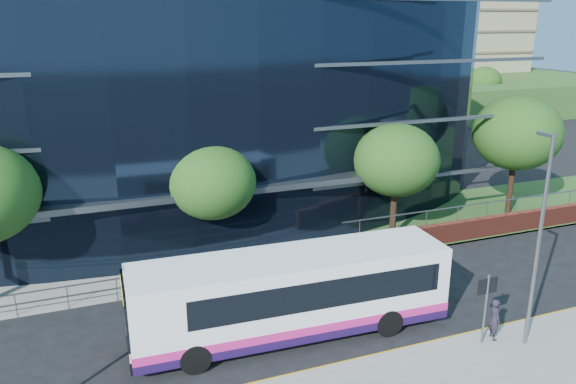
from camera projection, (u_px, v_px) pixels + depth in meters
name	position (u px, v px, depth m)	size (l,w,h in m)	color
ground	(355.00, 348.00, 21.06)	(200.00, 200.00, 0.00)	black
kerb	(368.00, 360.00, 20.14)	(80.00, 0.25, 0.16)	gray
yellow_line_outer	(365.00, 359.00, 20.34)	(80.00, 0.08, 0.01)	gold
yellow_line_inner	(363.00, 357.00, 20.48)	(80.00, 0.08, 0.01)	gold
far_forecourt	(151.00, 258.00, 28.80)	(50.00, 8.00, 0.10)	gray
glass_office	(153.00, 81.00, 35.91)	(44.00, 23.10, 16.00)	black
guard_railings	(116.00, 284.00, 24.32)	(24.00, 0.05, 1.10)	slate
apartment_block	(372.00, 23.00, 79.72)	(60.00, 42.00, 30.00)	#2D511E
street_sign	(487.00, 295.00, 20.54)	(0.85, 0.09, 2.80)	slate
tree_far_b	(212.00, 182.00, 27.25)	(4.29, 4.29, 6.05)	black
tree_far_c	(396.00, 160.00, 30.13)	(4.62, 4.62, 6.51)	black
tree_far_d	(517.00, 133.00, 33.91)	(5.28, 5.28, 7.44)	black
tree_dist_e	(381.00, 85.00, 63.59)	(4.62, 4.62, 6.51)	black
tree_dist_f	(484.00, 81.00, 70.94)	(4.29, 4.29, 6.05)	black
streetlight_east	(539.00, 237.00, 19.85)	(0.15, 0.77, 8.00)	slate
city_bus	(295.00, 293.00, 21.48)	(12.36, 3.29, 3.32)	white
pedestrian	(495.00, 319.00, 21.17)	(0.60, 0.39, 1.65)	#231E2D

